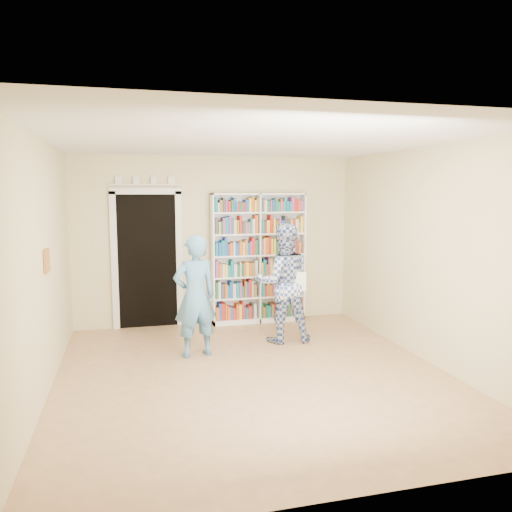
% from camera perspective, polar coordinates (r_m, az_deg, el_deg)
% --- Properties ---
extents(floor, '(5.00, 5.00, 0.00)m').
position_cam_1_polar(floor, '(6.03, -0.32, -13.37)').
color(floor, '#987249').
rests_on(floor, ground).
extents(ceiling, '(5.00, 5.00, 0.00)m').
position_cam_1_polar(ceiling, '(5.68, -0.34, 13.07)').
color(ceiling, white).
rests_on(ceiling, wall_back).
extents(wall_back, '(4.50, 0.00, 4.50)m').
position_cam_1_polar(wall_back, '(8.13, -4.60, 1.76)').
color(wall_back, beige).
rests_on(wall_back, floor).
extents(wall_left, '(0.00, 5.00, 5.00)m').
position_cam_1_polar(wall_left, '(5.60, -23.27, -1.28)').
color(wall_left, beige).
rests_on(wall_left, floor).
extents(wall_right, '(0.00, 5.00, 5.00)m').
position_cam_1_polar(wall_right, '(6.61, 18.95, 0.13)').
color(wall_right, beige).
rests_on(wall_right, floor).
extents(bookshelf, '(1.54, 0.29, 2.12)m').
position_cam_1_polar(bookshelf, '(8.15, 0.27, -0.19)').
color(bookshelf, white).
rests_on(bookshelf, floor).
extents(doorway, '(1.10, 0.08, 2.43)m').
position_cam_1_polar(doorway, '(8.02, -12.33, 0.31)').
color(doorway, black).
rests_on(doorway, floor).
extents(wall_art, '(0.03, 0.25, 0.25)m').
position_cam_1_polar(wall_art, '(5.79, -22.79, -0.50)').
color(wall_art, brown).
rests_on(wall_art, wall_left).
extents(man_blue, '(0.65, 0.50, 1.59)m').
position_cam_1_polar(man_blue, '(6.51, -6.98, -4.59)').
color(man_blue, '#5189B4').
rests_on(man_blue, floor).
extents(man_plaid, '(0.88, 0.72, 1.70)m').
position_cam_1_polar(man_plaid, '(7.11, 3.11, -3.10)').
color(man_plaid, navy).
rests_on(man_plaid, floor).
extents(paper_sheet, '(0.19, 0.05, 0.27)m').
position_cam_1_polar(paper_sheet, '(6.94, 4.98, -2.92)').
color(paper_sheet, white).
rests_on(paper_sheet, man_plaid).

